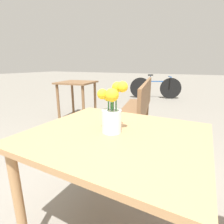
{
  "coord_description": "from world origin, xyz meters",
  "views": [
    {
      "loc": [
        0.37,
        -0.8,
        1.06
      ],
      "look_at": [
        -0.03,
        0.0,
        0.82
      ],
      "focal_mm": 28.0,
      "sensor_mm": 36.0,
      "label": 1
    }
  ],
  "objects": [
    {
      "name": "bicycle",
      "position": [
        -0.86,
        4.83,
        0.34
      ],
      "size": [
        1.53,
        0.61,
        0.76
      ],
      "color": "black",
      "rests_on": "ground_plane"
    },
    {
      "name": "flower_vase",
      "position": [
        -0.02,
        0.0,
        0.82
      ],
      "size": [
        0.15,
        0.15,
        0.28
      ],
      "color": "silver",
      "rests_on": "table_front"
    },
    {
      "name": "bench_middle",
      "position": [
        -0.33,
        1.46,
        0.46
      ],
      "size": [
        0.65,
        1.63,
        0.85
      ],
      "color": "brown",
      "rests_on": "ground_plane"
    },
    {
      "name": "table_back",
      "position": [
        -1.72,
        1.91,
        0.59
      ],
      "size": [
        0.73,
        0.73,
        0.74
      ],
      "color": "brown",
      "rests_on": "ground_plane"
    },
    {
      "name": "table_front",
      "position": [
        0.0,
        0.0,
        0.61
      ],
      "size": [
        0.94,
        0.83,
        0.71
      ],
      "color": "tan",
      "rests_on": "ground_plane"
    }
  ]
}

